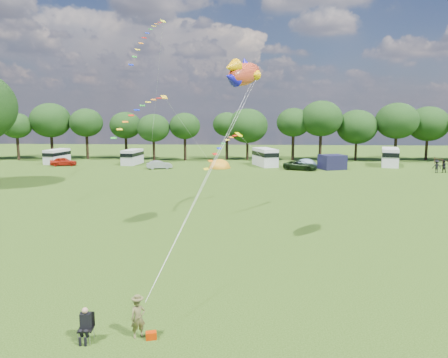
{
  "coord_description": "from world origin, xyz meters",
  "views": [
    {
      "loc": [
        1.46,
        -20.87,
        8.52
      ],
      "look_at": [
        0.0,
        8.0,
        4.0
      ],
      "focal_mm": 35.0,
      "sensor_mm": 36.0,
      "label": 1
    }
  ],
  "objects_px": {
    "walker_a": "(443,166)",
    "campervan_c": "(265,157)",
    "campervan_a": "(57,156)",
    "campervan_b": "(132,156)",
    "fish_kite": "(242,74)",
    "tent_orange": "(220,168)",
    "kite_flyer": "(138,318)",
    "campervan_d": "(390,156)",
    "car_d": "(300,165)",
    "tent_greyblue": "(306,168)",
    "walker_b": "(437,167)",
    "camp_chair": "(86,321)",
    "car_b": "(159,165)",
    "car_a": "(63,162)"
  },
  "relations": [
    {
      "from": "fish_kite",
      "to": "campervan_c",
      "type": "bearing_deg",
      "value": 26.14
    },
    {
      "from": "car_d",
      "to": "tent_greyblue",
      "type": "relative_size",
      "value": 1.24
    },
    {
      "from": "walker_a",
      "to": "campervan_d",
      "type": "bearing_deg",
      "value": -49.57
    },
    {
      "from": "campervan_d",
      "to": "walker_a",
      "type": "distance_m",
      "value": 8.69
    },
    {
      "from": "walker_a",
      "to": "campervan_c",
      "type": "bearing_deg",
      "value": -9.98
    },
    {
      "from": "car_d",
      "to": "campervan_a",
      "type": "relative_size",
      "value": 0.98
    },
    {
      "from": "walker_b",
      "to": "car_d",
      "type": "bearing_deg",
      "value": -0.72
    },
    {
      "from": "tent_orange",
      "to": "walker_a",
      "type": "xyz_separation_m",
      "value": [
        31.46,
        -3.41,
        0.86
      ]
    },
    {
      "from": "car_d",
      "to": "kite_flyer",
      "type": "xyz_separation_m",
      "value": [
        -11.96,
        -48.23,
        0.09
      ]
    },
    {
      "from": "kite_flyer",
      "to": "campervan_c",
      "type": "bearing_deg",
      "value": 55.24
    },
    {
      "from": "tent_greyblue",
      "to": "car_a",
      "type": "bearing_deg",
      "value": 179.3
    },
    {
      "from": "campervan_d",
      "to": "camp_chair",
      "type": "relative_size",
      "value": 4.67
    },
    {
      "from": "campervan_a",
      "to": "campervan_c",
      "type": "height_order",
      "value": "campervan_c"
    },
    {
      "from": "kite_flyer",
      "to": "fish_kite",
      "type": "distance_m",
      "value": 16.91
    },
    {
      "from": "campervan_c",
      "to": "kite_flyer",
      "type": "relative_size",
      "value": 3.95
    },
    {
      "from": "tent_orange",
      "to": "tent_greyblue",
      "type": "distance_m",
      "value": 13.11
    },
    {
      "from": "car_a",
      "to": "campervan_b",
      "type": "bearing_deg",
      "value": -88.54
    },
    {
      "from": "car_a",
      "to": "car_b",
      "type": "bearing_deg",
      "value": -113.0
    },
    {
      "from": "campervan_a",
      "to": "campervan_d",
      "type": "distance_m",
      "value": 53.26
    },
    {
      "from": "campervan_d",
      "to": "fish_kite",
      "type": "height_order",
      "value": "fish_kite"
    },
    {
      "from": "camp_chair",
      "to": "walker_b",
      "type": "relative_size",
      "value": 0.74
    },
    {
      "from": "car_d",
      "to": "camp_chair",
      "type": "xyz_separation_m",
      "value": [
        -13.85,
        -48.56,
        0.11
      ]
    },
    {
      "from": "walker_b",
      "to": "campervan_c",
      "type": "bearing_deg",
      "value": -9.99
    },
    {
      "from": "car_a",
      "to": "walker_a",
      "type": "bearing_deg",
      "value": -107.59
    },
    {
      "from": "campervan_a",
      "to": "tent_orange",
      "type": "bearing_deg",
      "value": -87.49
    },
    {
      "from": "campervan_b",
      "to": "tent_orange",
      "type": "relative_size",
      "value": 1.38
    },
    {
      "from": "campervan_b",
      "to": "walker_b",
      "type": "height_order",
      "value": "campervan_b"
    },
    {
      "from": "campervan_a",
      "to": "walker_b",
      "type": "xyz_separation_m",
      "value": [
        57.28,
        -8.09,
        -0.36
      ]
    },
    {
      "from": "car_b",
      "to": "campervan_b",
      "type": "bearing_deg",
      "value": 25.29
    },
    {
      "from": "campervan_c",
      "to": "campervan_d",
      "type": "relative_size",
      "value": 0.98
    },
    {
      "from": "walker_b",
      "to": "kite_flyer",
      "type": "bearing_deg",
      "value": 62.45
    },
    {
      "from": "fish_kite",
      "to": "car_b",
      "type": "bearing_deg",
      "value": 50.39
    },
    {
      "from": "car_a",
      "to": "campervan_b",
      "type": "distance_m",
      "value": 10.61
    },
    {
      "from": "campervan_c",
      "to": "tent_greyblue",
      "type": "height_order",
      "value": "campervan_c"
    },
    {
      "from": "campervan_b",
      "to": "campervan_d",
      "type": "relative_size",
      "value": 0.82
    },
    {
      "from": "campervan_a",
      "to": "fish_kite",
      "type": "relative_size",
      "value": 1.27
    },
    {
      "from": "tent_orange",
      "to": "kite_flyer",
      "type": "bearing_deg",
      "value": -90.09
    },
    {
      "from": "car_b",
      "to": "campervan_c",
      "type": "relative_size",
      "value": 0.57
    },
    {
      "from": "campervan_c",
      "to": "tent_greyblue",
      "type": "xyz_separation_m",
      "value": [
        6.14,
        -1.96,
        -1.45
      ]
    },
    {
      "from": "campervan_a",
      "to": "kite_flyer",
      "type": "relative_size",
      "value": 3.31
    },
    {
      "from": "campervan_b",
      "to": "fish_kite",
      "type": "height_order",
      "value": "fish_kite"
    },
    {
      "from": "campervan_d",
      "to": "tent_orange",
      "type": "relative_size",
      "value": 1.68
    },
    {
      "from": "walker_a",
      "to": "walker_b",
      "type": "xyz_separation_m",
      "value": [
        -1.07,
        -0.38,
        0.02
      ]
    },
    {
      "from": "tent_orange",
      "to": "campervan_d",
      "type": "bearing_deg",
      "value": 7.77
    },
    {
      "from": "car_b",
      "to": "fish_kite",
      "type": "relative_size",
      "value": 0.86
    },
    {
      "from": "tent_greyblue",
      "to": "walker_a",
      "type": "relative_size",
      "value": 2.29
    },
    {
      "from": "campervan_a",
      "to": "campervan_b",
      "type": "xyz_separation_m",
      "value": [
        12.54,
        -0.31,
        0.02
      ]
    },
    {
      "from": "car_d",
      "to": "campervan_b",
      "type": "relative_size",
      "value": 0.98
    },
    {
      "from": "car_a",
      "to": "campervan_a",
      "type": "xyz_separation_m",
      "value": [
        -2.27,
        2.9,
        0.58
      ]
    },
    {
      "from": "car_a",
      "to": "car_b",
      "type": "height_order",
      "value": "car_a"
    }
  ]
}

